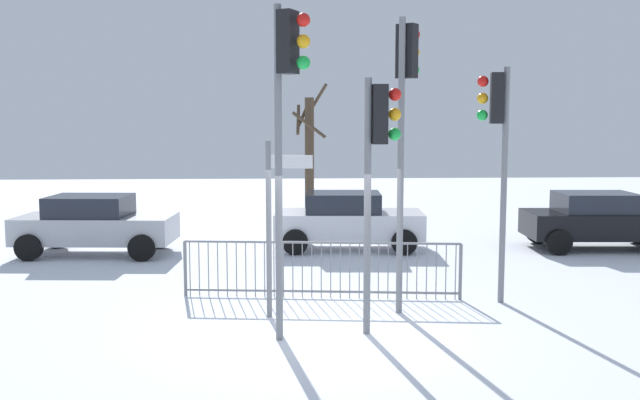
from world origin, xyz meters
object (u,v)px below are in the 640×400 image
traffic_light_rear_right (497,131)px  car_white_near (347,220)px  traffic_light_foreground_left (405,99)px  bare_tree_left (309,149)px  traffic_light_rear_left (286,98)px  car_black_mid (599,220)px  direction_sign_post (272,219)px  traffic_light_foreground_right (378,148)px  car_silver_far (95,224)px

traffic_light_rear_right → car_white_near: (-2.19, 5.57, -2.36)m
traffic_light_foreground_left → bare_tree_left: traffic_light_foreground_left is taller
traffic_light_rear_left → traffic_light_rear_right: bearing=146.9°
traffic_light_rear_left → car_black_mid: size_ratio=1.28×
traffic_light_rear_right → traffic_light_rear_left: bearing=130.5°
bare_tree_left → direction_sign_post: bearing=-94.4°
traffic_light_rear_right → traffic_light_foreground_right: bearing=138.1°
traffic_light_rear_right → bare_tree_left: 13.76m
traffic_light_rear_right → bare_tree_left: bare_tree_left is taller
direction_sign_post → car_white_near: bearing=86.5°
car_black_mid → bare_tree_left: bare_tree_left is taller
car_silver_far → bare_tree_left: size_ratio=0.84×
traffic_light_rear_right → car_silver_far: traffic_light_rear_right is taller
traffic_light_foreground_right → car_black_mid: size_ratio=1.02×
traffic_light_rear_right → car_black_mid: bearing=-28.6°
car_black_mid → traffic_light_foreground_left: bearing=-133.5°
traffic_light_foreground_right → car_silver_far: (-6.14, 6.91, -2.13)m
traffic_light_rear_right → traffic_light_foreground_left: bearing=118.0°
car_white_near → bare_tree_left: bearing=98.5°
car_black_mid → car_white_near: bearing=180.0°
traffic_light_rear_left → direction_sign_post: (-0.24, 1.32, -1.96)m
traffic_light_foreground_left → bare_tree_left: size_ratio=1.08×
traffic_light_rear_right → car_white_near: 6.43m
direction_sign_post → car_silver_far: size_ratio=0.77×
traffic_light_rear_left → traffic_light_foreground_right: traffic_light_rear_left is taller
direction_sign_post → car_white_near: (1.82, 6.38, -0.91)m
bare_tree_left → traffic_light_rear_left: bearing=-93.2°
car_black_mid → direction_sign_post: bearing=-141.0°
traffic_light_foreground_right → car_silver_far: 9.48m
traffic_light_rear_left → car_silver_far: bearing=-119.2°
traffic_light_foreground_left → bare_tree_left: (-1.15, 13.96, -1.39)m
traffic_light_rear_right → car_black_mid: traffic_light_rear_right is taller
traffic_light_rear_right → car_white_near: size_ratio=1.09×
traffic_light_foreground_left → traffic_light_foreground_right: (-0.63, -1.27, -0.77)m
direction_sign_post → car_black_mid: 10.32m
traffic_light_rear_right → traffic_light_foreground_right: size_ratio=1.08×
car_silver_far → car_black_mid: size_ratio=1.00×
bare_tree_left → car_silver_far: bearing=-124.0°
traffic_light_rear_left → traffic_light_foreground_left: size_ratio=0.99×
traffic_light_rear_left → direction_sign_post: bearing=-142.2°
traffic_light_rear_left → direction_sign_post: 2.38m
traffic_light_rear_right → traffic_light_foreground_left: (-1.75, -0.53, 0.55)m
traffic_light_foreground_left → traffic_light_foreground_right: bearing=-78.1°
traffic_light_rear_right → traffic_light_foreground_right: 2.99m
car_white_near → traffic_light_rear_right: bearing=-65.2°
traffic_light_rear_right → traffic_light_foreground_right: (-2.38, -1.80, -0.22)m
traffic_light_rear_left → car_white_near: size_ratio=1.28×
direction_sign_post → traffic_light_foreground_left: bearing=19.5°
car_black_mid → car_white_near: same height
traffic_light_foreground_right → traffic_light_rear_left: bearing=-83.7°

